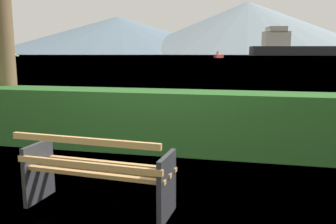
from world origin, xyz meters
name	(u,v)px	position (x,y,z in m)	size (l,w,h in m)	color
ground_plane	(101,207)	(0.00, 0.00, 0.00)	(1400.00, 1400.00, 0.00)	olive
water_surface	(246,55)	(0.00, 307.29, 0.00)	(620.00, 620.00, 0.00)	#6B8EA3
park_bench	(97,172)	(0.00, -0.06, 0.42)	(1.67, 0.70, 0.87)	tan
hedge_row	(156,120)	(0.00, 2.43, 0.52)	(10.80, 0.81, 1.05)	#285B23
cargo_ship_large	(308,48)	(44.29, 270.72, 5.73)	(98.63, 32.67, 20.50)	#232328
sailboat_mid	(219,56)	(-8.85, 127.21, 0.81)	(3.40, 4.40, 2.30)	#B2332D
tender_far	(14,55)	(-127.01, 172.20, 0.47)	(6.22, 3.43, 1.34)	gold
distant_hills	(210,33)	(-58.18, 565.73, 33.60)	(764.30, 413.02, 79.02)	slate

